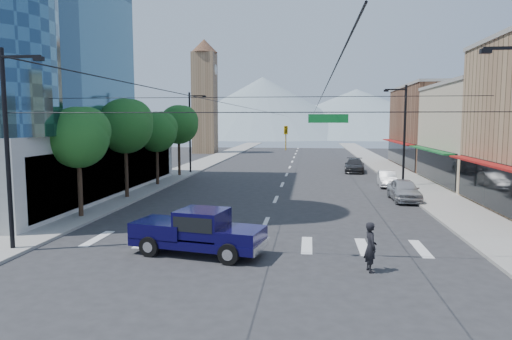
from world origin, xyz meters
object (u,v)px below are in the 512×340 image
object	(u,v)px
pickup_truck	(198,231)
pedestrian	(371,247)
parked_car_mid	(387,179)
parked_car_far	(354,166)
parked_car_near	(404,190)

from	to	relation	value
pickup_truck	pedestrian	distance (m)	7.42
parked_car_mid	parked_car_far	bearing A→B (deg)	102.50
parked_car_mid	parked_car_far	distance (m)	11.46
parked_car_mid	pedestrian	bearing A→B (deg)	-97.25
pickup_truck	parked_car_far	bearing A→B (deg)	85.06
pickup_truck	parked_car_mid	xyz separation A→B (m)	(11.78, 22.40, -0.35)
pickup_truck	pedestrian	size ratio (longest dim) A/B	3.16
parked_car_near	parked_car_mid	bearing A→B (deg)	89.17
pickup_truck	parked_car_mid	size ratio (longest dim) A/B	1.48
parked_car_near	pedestrian	bearing A→B (deg)	-106.22
parked_car_far	pickup_truck	bearing A→B (deg)	-101.00
parked_car_mid	parked_car_far	size ratio (longest dim) A/B	0.79
pickup_truck	pedestrian	bearing A→B (deg)	-0.44
parked_car_near	parked_car_mid	distance (m)	7.48
pickup_truck	parked_car_far	xyz separation A→B (m)	(9.98, 33.72, -0.27)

